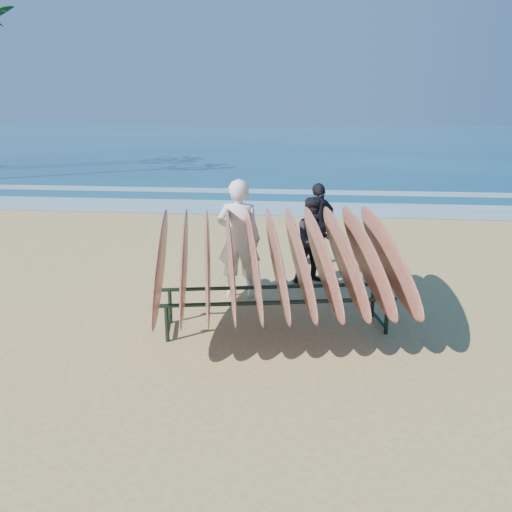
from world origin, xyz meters
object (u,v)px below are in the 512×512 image
Objects in this scene: person_dark_a at (314,241)px; person_dark_b at (319,224)px; surfboard_rack at (276,259)px; person_white at (239,239)px.

person_dark_b is at bearing 65.19° from person_dark_a.
surfboard_rack is at bearing -124.09° from person_dark_a.
surfboard_rack is 2.31× the size of person_dark_b.
person_dark_a is 0.95× the size of person_dark_b.
surfboard_rack is 3.46m from person_dark_b.
surfboard_rack is at bearing 36.05° from person_dark_b.
person_white is 1.49m from person_dark_a.
person_dark_b is (1.27, 2.13, -0.16)m from person_white.
person_dark_b is at bearing 69.03° from surfboard_rack.
person_white is (-0.70, 1.28, -0.04)m from surfboard_rack.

